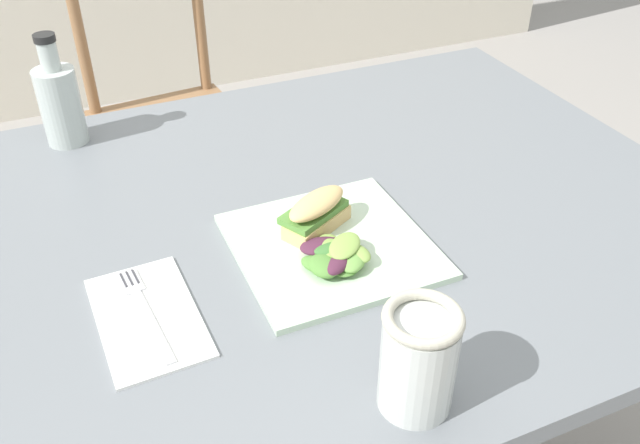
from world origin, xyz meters
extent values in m
cube|color=slate|center=(0.10, -0.05, 0.72)|extent=(1.23, 0.93, 0.03)
cube|color=#2D2D33|center=(0.64, 0.35, 0.35)|extent=(0.07, 0.07, 0.71)
cylinder|color=#8E6642|center=(-0.08, 0.71, 0.21)|extent=(0.03, 0.03, 0.43)
cylinder|color=#8E6642|center=(0.25, 0.74, 0.21)|extent=(0.03, 0.03, 0.43)
cylinder|color=#8E6642|center=(-0.11, 1.04, 0.21)|extent=(0.03, 0.03, 0.43)
cylinder|color=#8E6642|center=(0.22, 1.08, 0.21)|extent=(0.03, 0.03, 0.43)
cube|color=#8E6642|center=(0.07, 0.89, 0.44)|extent=(0.44, 0.44, 0.02)
cylinder|color=#8E6642|center=(-0.12, 1.05, 0.66)|extent=(0.03, 0.03, 0.42)
cylinder|color=#8E6642|center=(0.22, 1.09, 0.66)|extent=(0.03, 0.03, 0.42)
cube|color=beige|center=(0.09, -0.14, 0.74)|extent=(0.26, 0.26, 0.01)
cube|color=#DBB270|center=(0.08, -0.10, 0.76)|extent=(0.11, 0.09, 0.02)
cube|color=#518438|center=(0.08, -0.10, 0.78)|extent=(0.11, 0.09, 0.01)
ellipsoid|color=#DBB270|center=(0.08, -0.10, 0.79)|extent=(0.12, 0.09, 0.02)
ellipsoid|color=#84A84C|center=(0.08, -0.20, 0.75)|extent=(0.06, 0.06, 0.01)
ellipsoid|color=#84A84C|center=(0.09, -0.19, 0.77)|extent=(0.07, 0.07, 0.01)
ellipsoid|color=#6B9E47|center=(0.08, -0.19, 0.77)|extent=(0.03, 0.05, 0.01)
ellipsoid|color=#518438|center=(0.08, -0.20, 0.76)|extent=(0.06, 0.07, 0.01)
ellipsoid|color=#4C2338|center=(0.06, -0.16, 0.76)|extent=(0.07, 0.05, 0.01)
ellipsoid|color=#4C2338|center=(0.09, -0.17, 0.76)|extent=(0.06, 0.04, 0.01)
ellipsoid|color=#518438|center=(0.05, -0.20, 0.76)|extent=(0.04, 0.05, 0.02)
ellipsoid|color=#4C2338|center=(0.08, -0.19, 0.76)|extent=(0.06, 0.05, 0.01)
ellipsoid|color=#84A84C|center=(0.10, -0.20, 0.77)|extent=(0.04, 0.05, 0.01)
ellipsoid|color=#3D7033|center=(0.08, -0.18, 0.77)|extent=(0.06, 0.03, 0.01)
ellipsoid|color=#6B9E47|center=(0.09, -0.20, 0.76)|extent=(0.06, 0.07, 0.02)
ellipsoid|color=#518438|center=(0.07, -0.19, 0.77)|extent=(0.05, 0.04, 0.01)
ellipsoid|color=#84A84C|center=(0.07, -0.18, 0.77)|extent=(0.04, 0.07, 0.01)
ellipsoid|color=#84A84C|center=(0.08, -0.15, 0.76)|extent=(0.04, 0.04, 0.01)
ellipsoid|color=#4C2338|center=(0.07, -0.21, 0.77)|extent=(0.05, 0.05, 0.02)
ellipsoid|color=#518438|center=(0.04, -0.19, 0.76)|extent=(0.05, 0.05, 0.01)
cube|color=white|center=(-0.18, -0.18, 0.74)|extent=(0.13, 0.21, 0.00)
cube|color=silver|center=(-0.18, -0.20, 0.75)|extent=(0.03, 0.14, 0.00)
cube|color=silver|center=(-0.19, -0.11, 0.75)|extent=(0.03, 0.05, 0.00)
cube|color=#38383D|center=(-0.18, -0.10, 0.75)|extent=(0.01, 0.03, 0.00)
cube|color=#38383D|center=(-0.19, -0.10, 0.75)|extent=(0.01, 0.03, 0.00)
cube|color=#38383D|center=(-0.20, -0.10, 0.75)|extent=(0.01, 0.03, 0.00)
cylinder|color=black|center=(-0.21, 0.33, 0.79)|extent=(0.07, 0.07, 0.09)
cylinder|color=#B2BCB7|center=(-0.21, 0.33, 0.81)|extent=(0.07, 0.07, 0.14)
cylinder|color=#B2BCB7|center=(-0.21, 0.33, 0.90)|extent=(0.03, 0.03, 0.05)
cylinder|color=black|center=(-0.21, 0.33, 0.93)|extent=(0.04, 0.04, 0.01)
cylinder|color=#C67528|center=(0.06, -0.42, 0.79)|extent=(0.07, 0.07, 0.09)
cylinder|color=silver|center=(0.06, -0.42, 0.80)|extent=(0.08, 0.08, 0.12)
torus|color=#B7B29E|center=(0.06, -0.42, 0.86)|extent=(0.08, 0.08, 0.01)
camera|label=1|loc=(-0.23, -0.83, 1.33)|focal=37.95mm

